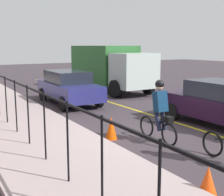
# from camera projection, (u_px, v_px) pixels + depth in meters

# --- Properties ---
(ground_plane) EXTENTS (80.00, 80.00, 0.00)m
(ground_plane) POSITION_uv_depth(u_px,v_px,m) (161.00, 137.00, 9.37)
(ground_plane) COLOR #3E343A
(lane_line_centre) EXTENTS (36.00, 0.12, 0.01)m
(lane_line_centre) POSITION_uv_depth(u_px,v_px,m) (198.00, 130.00, 10.18)
(lane_line_centre) COLOR yellow
(lane_line_centre) RESTS_ON ground
(sidewalk) EXTENTS (40.00, 3.20, 0.15)m
(sidewalk) POSITION_uv_depth(u_px,v_px,m) (57.00, 155.00, 7.63)
(sidewalk) COLOR #B49F9E
(sidewalk) RESTS_ON ground
(iron_fence) EXTENTS (19.06, 0.04, 1.60)m
(iron_fence) POSITION_uv_depth(u_px,v_px,m) (28.00, 103.00, 8.07)
(iron_fence) COLOR black
(iron_fence) RESTS_ON sidewalk
(cyclist_lead) EXTENTS (1.71, 0.36, 1.83)m
(cyclist_lead) POSITION_uv_depth(u_px,v_px,m) (160.00, 111.00, 8.74)
(cyclist_lead) COLOR black
(cyclist_lead) RESTS_ON ground
(patrol_sedan) EXTENTS (4.41, 1.93, 1.58)m
(patrol_sedan) POSITION_uv_depth(u_px,v_px,m) (222.00, 103.00, 10.49)
(patrol_sedan) COLOR black
(patrol_sedan) RESTS_ON ground
(parked_sedan_rear) EXTENTS (4.44, 2.00, 1.58)m
(parked_sedan_rear) POSITION_uv_depth(u_px,v_px,m) (68.00, 87.00, 14.66)
(parked_sedan_rear) COLOR navy
(parked_sedan_rear) RESTS_ON ground
(box_truck_background) EXTENTS (6.71, 2.54, 2.78)m
(box_truck_background) POSITION_uv_depth(u_px,v_px,m) (110.00, 66.00, 18.86)
(box_truck_background) COLOR #29652D
(box_truck_background) RESTS_ON ground
(traffic_cone_near) EXTENTS (0.36, 0.36, 0.57)m
(traffic_cone_near) POSITION_uv_depth(u_px,v_px,m) (208.00, 181.00, 5.68)
(traffic_cone_near) COLOR #F44C11
(traffic_cone_near) RESTS_ON ground
(traffic_cone_far) EXTENTS (0.36, 0.36, 0.69)m
(traffic_cone_far) POSITION_uv_depth(u_px,v_px,m) (111.00, 128.00, 9.10)
(traffic_cone_far) COLOR #E74D07
(traffic_cone_far) RESTS_ON ground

